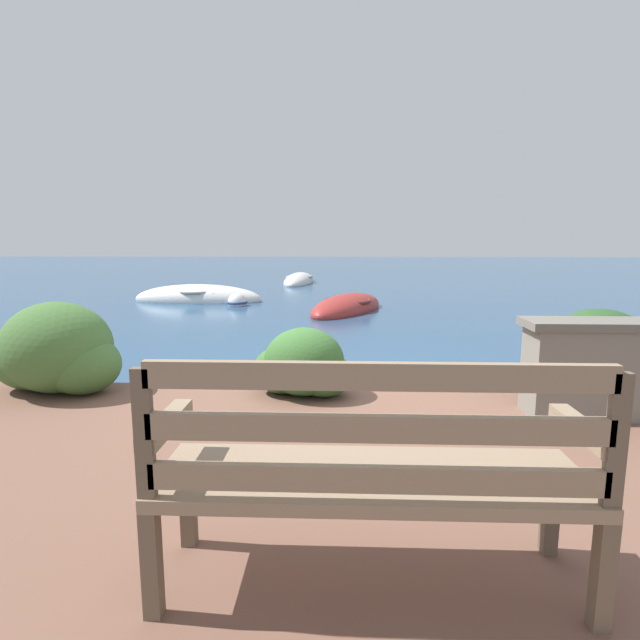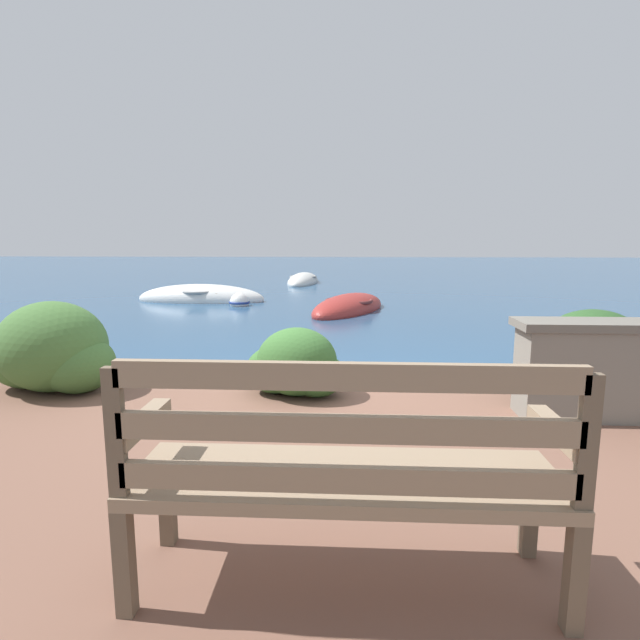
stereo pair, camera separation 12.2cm
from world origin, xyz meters
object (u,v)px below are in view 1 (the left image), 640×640
(park_bench, at_px, (372,470))
(mooring_buoy, at_px, (237,303))
(rowboat_mid, at_px, (198,299))
(rowboat_far, at_px, (299,282))
(rowboat_nearest, at_px, (347,309))

(park_bench, relative_size, mooring_buoy, 3.28)
(park_bench, bearing_deg, rowboat_mid, 110.49)
(rowboat_far, distance_m, mooring_buoy, 6.25)
(rowboat_nearest, xyz_separation_m, rowboat_far, (-1.60, 6.95, -0.00))
(rowboat_nearest, height_order, rowboat_mid, rowboat_mid)
(rowboat_mid, height_order, rowboat_far, rowboat_mid)
(rowboat_mid, distance_m, mooring_buoy, 1.39)
(mooring_buoy, bearing_deg, rowboat_nearest, -16.67)
(park_bench, height_order, rowboat_mid, park_bench)
(park_bench, distance_m, rowboat_nearest, 9.01)
(rowboat_nearest, relative_size, mooring_buoy, 6.16)
(rowboat_mid, xyz_separation_m, mooring_buoy, (1.14, -0.79, 0.01))
(rowboat_nearest, xyz_separation_m, rowboat_mid, (-3.69, 1.56, 0.01))
(rowboat_nearest, bearing_deg, mooring_buoy, -82.16)
(rowboat_far, relative_size, mooring_buoy, 6.65)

